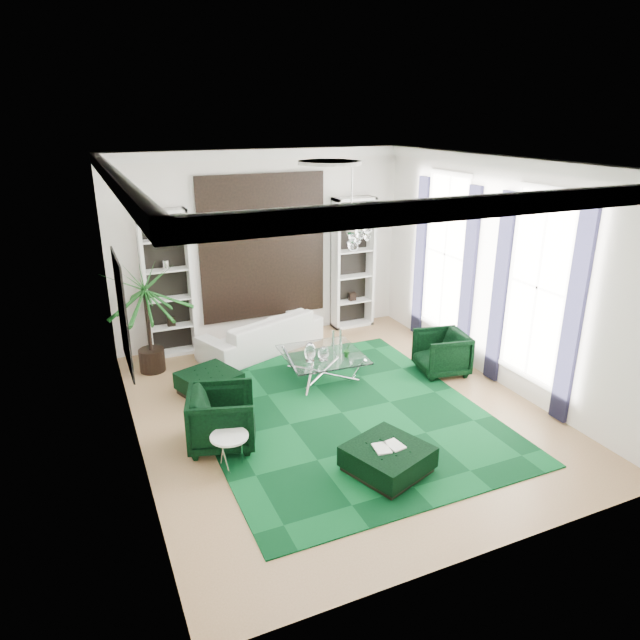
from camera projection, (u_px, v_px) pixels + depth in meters
name	position (u px, v px, depth m)	size (l,w,h in m)	color
floor	(336.00, 409.00, 9.07)	(6.00, 7.00, 0.02)	tan
ceiling	(339.00, 161.00, 7.76)	(6.00, 7.00, 0.02)	white
wall_back	(262.00, 247.00, 11.43)	(6.00, 0.02, 3.80)	white
wall_front	(497.00, 397.00, 5.40)	(6.00, 0.02, 3.80)	white
wall_left	(125.00, 324.00, 7.27)	(0.02, 7.00, 3.80)	white
wall_right	(499.00, 273.00, 9.56)	(0.02, 7.00, 3.80)	white
crown_molding	(339.00, 170.00, 7.80)	(6.00, 7.00, 0.18)	white
ceiling_medallion	(330.00, 163.00, 8.03)	(0.90, 0.90, 0.05)	white
tapestry	(263.00, 247.00, 11.39)	(2.50, 0.06, 2.80)	black
shelving_left	(168.00, 284.00, 10.69)	(0.90, 0.38, 2.80)	white
shelving_right	(353.00, 264.00, 12.17)	(0.90, 0.38, 2.80)	white
painting	(123.00, 313.00, 7.82)	(0.04, 1.30, 1.60)	black
window_near	(538.00, 287.00, 8.78)	(0.03, 1.10, 2.90)	white
curtain_near_a	(573.00, 319.00, 8.18)	(0.07, 0.30, 3.25)	black
curtain_near_b	(500.00, 290.00, 9.52)	(0.07, 0.30, 3.25)	black
window_far	(445.00, 254.00, 10.84)	(0.03, 1.10, 2.90)	white
curtain_far_a	(468.00, 277.00, 10.24)	(0.07, 0.30, 3.25)	black
curtain_far_b	(420.00, 258.00, 11.58)	(0.07, 0.30, 3.25)	black
rug	(342.00, 413.00, 8.91)	(4.20, 5.00, 0.02)	black
sofa	(261.00, 333.00, 11.17)	(2.49, 0.97, 0.73)	silver
armchair_left	(222.00, 418.00, 7.96)	(0.90, 0.92, 0.84)	black
armchair_right	(441.00, 353.00, 10.21)	(0.82, 0.85, 0.77)	black
coffee_table	(323.00, 366.00, 10.05)	(1.34, 1.34, 0.46)	white
ottoman_side	(209.00, 383.00, 9.49)	(0.86, 0.86, 0.38)	black
ottoman_front	(388.00, 460.00, 7.41)	(0.93, 0.93, 0.37)	black
book	(388.00, 446.00, 7.34)	(0.40, 0.27, 0.03)	white
side_table	(230.00, 452.00, 7.47)	(0.50, 0.50, 0.48)	white
palm	(146.00, 305.00, 9.99)	(1.57, 1.57, 2.51)	#155319
chandelier	(351.00, 229.00, 8.23)	(0.78, 0.78, 0.70)	white
table_plant	(347.00, 350.00, 9.82)	(0.14, 0.11, 0.25)	#155319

